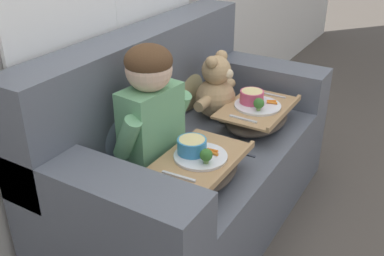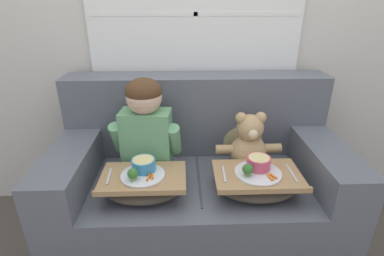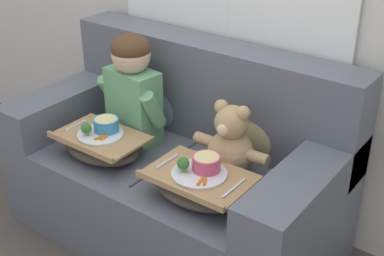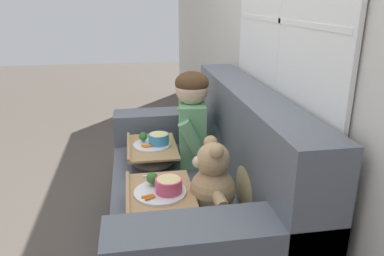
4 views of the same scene
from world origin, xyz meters
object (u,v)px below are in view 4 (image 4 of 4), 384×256
(lap_tray_child, at_px, (152,153))
(lap_tray_teddy, at_px, (161,202))
(throw_pillow_behind_teddy, at_px, (252,176))
(throw_pillow_behind_child, at_px, (222,134))
(couch, at_px, (202,199))
(child_figure, at_px, (192,113))
(teddy_bear, at_px, (212,182))

(lap_tray_child, relative_size, lap_tray_teddy, 0.97)
(throw_pillow_behind_teddy, bearing_deg, throw_pillow_behind_child, 180.00)
(lap_tray_child, height_order, lap_tray_teddy, lap_tray_teddy)
(couch, relative_size, throw_pillow_behind_teddy, 4.68)
(lap_tray_teddy, bearing_deg, child_figure, 157.63)
(throw_pillow_behind_child, relative_size, throw_pillow_behind_teddy, 1.05)
(lap_tray_teddy, bearing_deg, couch, 139.40)
(teddy_bear, bearing_deg, throw_pillow_behind_teddy, 90.02)
(couch, bearing_deg, lap_tray_teddy, -40.60)
(lap_tray_teddy, bearing_deg, throw_pillow_behind_teddy, 89.99)
(couch, xyz_separation_m, throw_pillow_behind_teddy, (0.29, 0.18, 0.27))
(teddy_bear, bearing_deg, child_figure, 179.61)
(teddy_bear, height_order, lap_tray_child, teddy_bear)
(throw_pillow_behind_child, distance_m, child_figure, 0.23)
(couch, distance_m, throw_pillow_behind_child, 0.44)
(child_figure, xyz_separation_m, teddy_bear, (0.59, -0.00, -0.15))
(teddy_bear, bearing_deg, couch, 177.30)
(throw_pillow_behind_child, bearing_deg, teddy_bear, -18.21)
(lap_tray_child, bearing_deg, child_figure, 89.93)
(throw_pillow_behind_child, bearing_deg, lap_tray_child, -90.05)
(throw_pillow_behind_teddy, height_order, lap_tray_child, throw_pillow_behind_teddy)
(couch, bearing_deg, child_figure, -178.08)
(couch, xyz_separation_m, child_figure, (-0.29, -0.01, 0.41))
(child_figure, xyz_separation_m, lap_tray_teddy, (0.59, -0.24, -0.24))
(couch, relative_size, teddy_bear, 4.20)
(couch, bearing_deg, throw_pillow_behind_child, 148.58)
(throw_pillow_behind_child, bearing_deg, throw_pillow_behind_teddy, 0.00)
(lap_tray_teddy, bearing_deg, teddy_bear, 89.97)
(teddy_bear, distance_m, lap_tray_teddy, 0.25)
(throw_pillow_behind_child, bearing_deg, lap_tray_teddy, -36.28)
(teddy_bear, height_order, lap_tray_teddy, teddy_bear)
(teddy_bear, relative_size, lap_tray_child, 0.89)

